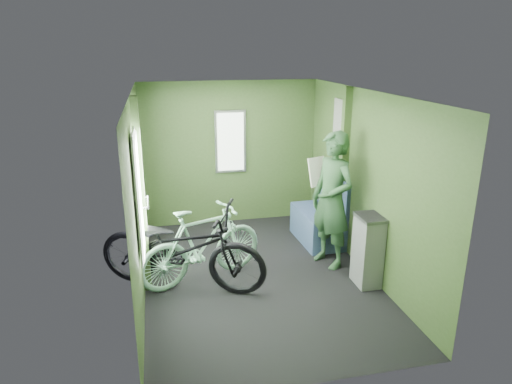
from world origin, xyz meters
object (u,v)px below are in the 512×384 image
bicycle_black (183,289)px  bench_seat (320,222)px  passenger (332,200)px  bicycle_mint (204,281)px  waste_box (368,250)px

bicycle_black → bench_seat: size_ratio=2.02×
bicycle_black → passenger: bearing=-57.5°
bicycle_mint → passenger: size_ratio=0.91×
bicycle_mint → waste_box: (1.95, -0.50, 0.45)m
waste_box → bench_seat: bench_seat is taller
bicycle_mint → bicycle_black: bearing=98.3°
waste_box → bicycle_mint: bearing=165.5°
passenger → waste_box: bearing=-1.0°
bicycle_black → passenger: (1.97, 0.26, 0.90)m
waste_box → bench_seat: size_ratio=0.88×
waste_box → bench_seat: 1.37m
bicycle_black → bicycle_mint: 0.30m
bicycle_black → bench_seat: (2.10, 1.00, 0.30)m
bicycle_black → passenger: 2.18m
waste_box → passenger: bearing=111.4°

